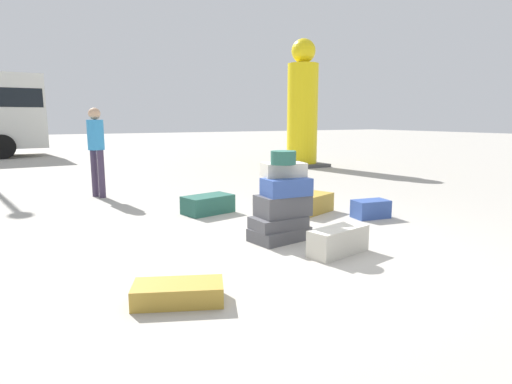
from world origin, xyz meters
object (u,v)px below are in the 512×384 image
Objects in this scene: suitcase_tower at (282,203)px; suitcase_teal_white_trunk at (208,204)px; suitcase_tan_foreground_near at (310,204)px; suitcase_cream_behind_tower at (338,241)px; suitcase_tan_upright_blue at (178,293)px; person_bearded_onlooker at (96,144)px; suitcase_navy_right_side at (371,209)px; yellow_dummy_statue at (302,111)px.

suitcase_teal_white_trunk is (-0.21, 1.84, -0.31)m from suitcase_tower.
suitcase_tan_foreground_near is at bearing 41.69° from suitcase_tower.
suitcase_cream_behind_tower is at bearing -138.06° from suitcase_tan_foreground_near.
suitcase_teal_white_trunk is 3.37m from suitcase_tan_upright_blue.
suitcase_navy_right_side is at bearing 15.76° from person_bearded_onlooker.
yellow_dummy_statue is at bearing 30.66° from suitcase_teal_white_trunk.
suitcase_teal_white_trunk is 2.67m from suitcase_cream_behind_tower.
suitcase_navy_right_side is 5.11m from person_bearded_onlooker.
suitcase_cream_behind_tower is at bearing -73.73° from suitcase_tower.
suitcase_tan_upright_blue is 5.42m from person_bearded_onlooker.
yellow_dummy_statue is at bearing 86.66° from person_bearded_onlooker.
yellow_dummy_statue reaches higher than suitcase_navy_right_side.
suitcase_teal_white_trunk is at bearing 3.52° from person_bearded_onlooker.
person_bearded_onlooker is at bearing -158.46° from yellow_dummy_statue.
suitcase_tan_upright_blue is at bearing 178.78° from suitcase_cream_behind_tower.
suitcase_cream_behind_tower is 0.44× the size of person_bearded_onlooker.
suitcase_tower is 0.66× the size of person_bearded_onlooker.
suitcase_tan_upright_blue is 10.51m from yellow_dummy_statue.
person_bearded_onlooker is (-2.68, 3.09, 0.86)m from suitcase_tan_foreground_near.
suitcase_tower is at bearing 56.51° from suitcase_tan_upright_blue.
suitcase_tower is 1.88m from suitcase_teal_white_trunk.
suitcase_cream_behind_tower is at bearing -122.45° from yellow_dummy_statue.
suitcase_teal_white_trunk reaches higher than suitcase_navy_right_side.
yellow_dummy_statue is at bearing 71.66° from suitcase_navy_right_side.
yellow_dummy_statue is (6.48, 2.56, 0.70)m from person_bearded_onlooker.
suitcase_tan_upright_blue is 0.19× the size of yellow_dummy_statue.
suitcase_tan_upright_blue is (-2.95, -2.24, -0.07)m from suitcase_tan_foreground_near.
suitcase_tower is 1.51× the size of suitcase_tan_upright_blue.
person_bearded_onlooker reaches higher than suitcase_tan_upright_blue.
suitcase_cream_behind_tower is (0.44, -2.64, 0.01)m from suitcase_teal_white_trunk.
suitcase_teal_white_trunk is 0.20× the size of yellow_dummy_statue.
suitcase_navy_right_side is at bearing 11.01° from suitcase_tower.
suitcase_tower is 1.39× the size of suitcase_tan_foreground_near.
suitcase_tan_foreground_near is at bearing 137.90° from suitcase_navy_right_side.
suitcase_tan_upright_blue is at bearing -130.55° from yellow_dummy_statue.
yellow_dummy_statue is (5.23, 4.89, 1.56)m from suitcase_teal_white_trunk.
suitcase_teal_white_trunk is 1.03× the size of suitcase_cream_behind_tower.
suitcase_tower is 1.48× the size of suitcase_cream_behind_tower.
suitcase_navy_right_side is 0.73× the size of suitcase_tan_upright_blue.
suitcase_tower is 1.87m from suitcase_navy_right_side.
suitcase_teal_white_trunk reaches higher than suitcase_tan_upright_blue.
suitcase_tan_upright_blue is (-1.53, -3.01, -0.06)m from suitcase_teal_white_trunk.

